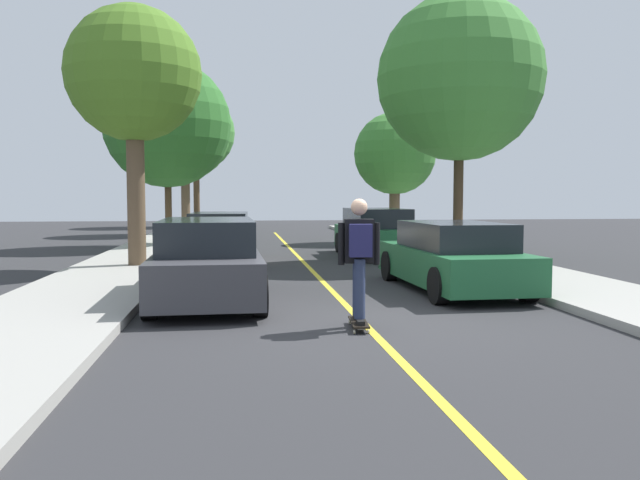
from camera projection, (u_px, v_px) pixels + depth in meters
The scene contains 15 objects.
ground at pixel (364, 323), 9.35m from camera, with size 80.00×80.00×0.00m, color #2D2D30.
sidewalk_left at pixel (30, 326), 8.78m from camera, with size 2.46×56.00×0.14m, color #9E9B93.
center_line at pixel (327, 285), 13.31m from camera, with size 0.12×39.20×0.01m, color gold.
parked_car_left_nearest at pixel (207, 261), 11.22m from camera, with size 1.95×4.45×1.43m.
parked_car_left_near at pixel (219, 238), 18.04m from camera, with size 1.94×4.43×1.38m.
parked_car_right_nearest at pixel (452, 257), 12.58m from camera, with size 1.97×4.63×1.33m.
parked_car_right_near at pixel (375, 233), 19.66m from camera, with size 1.92×4.49×1.47m.
street_tree_left_nearest at pixel (134, 76), 15.72m from camera, with size 3.28×3.28×6.30m.
street_tree_left_near at pixel (167, 124), 22.96m from camera, with size 4.50×4.50×6.50m.
street_tree_left_far at pixel (185, 135), 30.47m from camera, with size 4.20×4.20×6.67m.
street_tree_left_farthest at pixel (196, 133), 38.38m from camera, with size 4.59×4.59×7.76m.
street_tree_right_nearest at pixel (460, 78), 17.79m from camera, with size 4.55×4.55×7.22m.
street_tree_right_near at pixel (395, 154), 25.27m from camera, with size 3.20×3.20×4.96m.
skateboard at pixel (359, 322), 8.97m from camera, with size 0.29×0.85×0.10m.
skateboarder at pixel (359, 252), 8.87m from camera, with size 0.59×0.71×1.70m.
Camera 1 is at (-1.77, -9.10, 1.83)m, focal length 36.38 mm.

